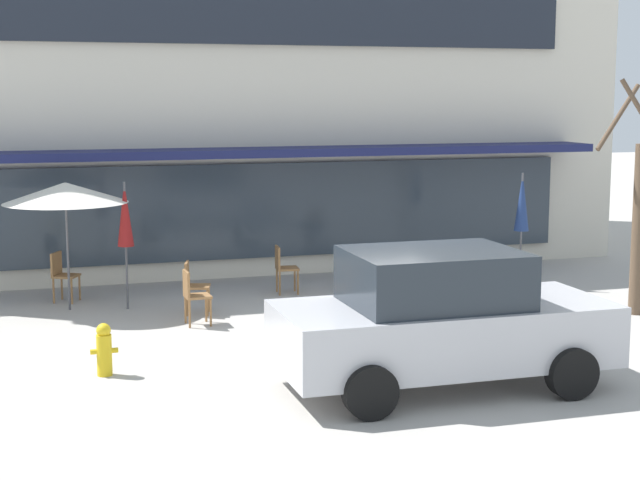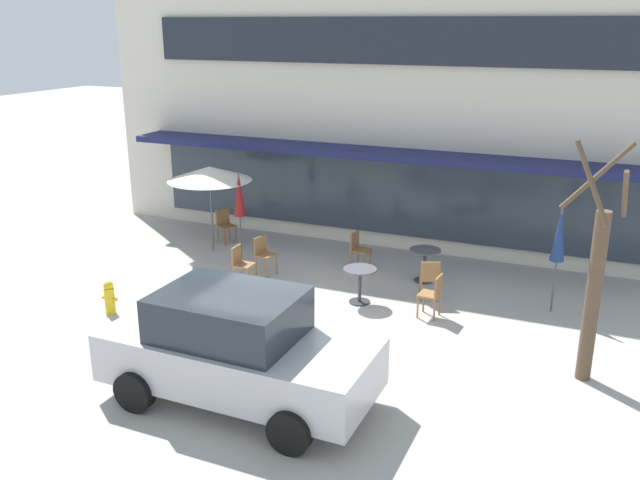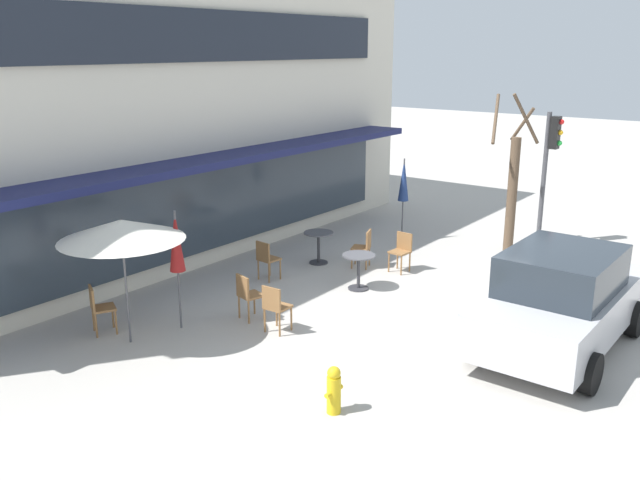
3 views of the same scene
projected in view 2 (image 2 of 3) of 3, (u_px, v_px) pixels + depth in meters
The scene contains 16 objects.
ground_plane at pixel (284, 341), 12.45m from camera, with size 80.00×80.00×0.00m, color #ADA8A0.
building_facade at pixel (430, 93), 20.06m from camera, with size 16.21×9.10×7.19m.
cafe_table_near_wall at pixel (425, 260), 15.20m from camera, with size 0.70×0.70×0.76m.
cafe_table_streetside at pixel (360, 280), 14.02m from camera, with size 0.70×0.70×0.76m.
patio_umbrella_green_folded at pixel (210, 174), 16.77m from camera, with size 2.10×2.10×2.20m.
patio_umbrella_cream_folded at pixel (239, 195), 16.33m from camera, with size 0.28×0.28×2.20m.
patio_umbrella_corner_open at pixel (559, 235), 13.25m from camera, with size 0.28×0.28×2.20m.
cafe_chair_0 at pixel (430, 277), 14.15m from camera, with size 0.51×0.51×0.89m.
cafe_chair_1 at pixel (358, 248), 15.98m from camera, with size 0.44×0.44×0.89m.
cafe_chair_2 at pixel (433, 293), 13.32m from camera, with size 0.43×0.43×0.89m.
cafe_chair_3 at pixel (225, 223), 17.90m from camera, with size 0.54×0.54×0.89m.
cafe_chair_4 at pixel (264, 252), 15.65m from camera, with size 0.49×0.49×0.89m.
cafe_chair_5 at pixel (241, 262), 15.01m from camera, with size 0.41×0.41×0.89m.
parked_sedan at pixel (237, 348), 10.28m from camera, with size 4.22×2.06×1.76m.
street_tree at pixel (594, 284), 10.68m from camera, with size 1.05×1.25×3.93m.
fire_hydrant at pixel (109, 297), 13.53m from camera, with size 0.36×0.20×0.71m.
Camera 2 is at (5.05, -10.10, 5.60)m, focal length 38.00 mm.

